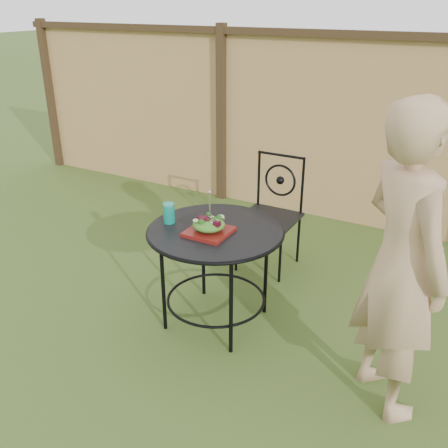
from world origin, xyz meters
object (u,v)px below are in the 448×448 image
(salad_plate, at_px, (209,232))
(patio_table, at_px, (216,248))
(patio_chair, at_px, (272,210))
(diner, at_px, (402,265))

(salad_plate, bearing_deg, patio_table, 86.59)
(patio_chair, xyz_separation_m, diner, (1.23, -1.15, 0.37))
(patio_chair, distance_m, diner, 1.72)
(patio_table, relative_size, salad_plate, 3.42)
(patio_table, distance_m, patio_chair, 0.97)
(patio_table, relative_size, patio_chair, 0.97)
(patio_table, xyz_separation_m, patio_chair, (-0.01, 0.97, -0.08))
(diner, relative_size, salad_plate, 6.44)
(salad_plate, bearing_deg, patio_chair, 90.56)
(patio_table, bearing_deg, patio_chair, 90.88)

